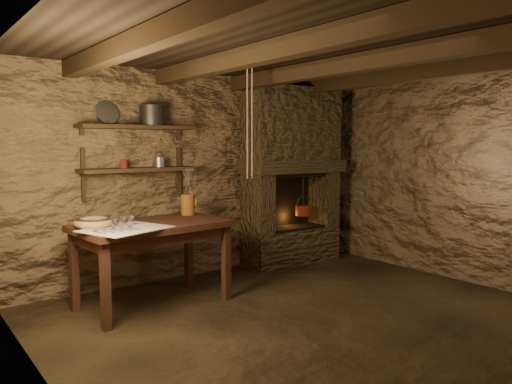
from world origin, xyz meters
TOP-DOWN VIEW (x-y plane):
  - floor at (0.00, 0.00)m, footprint 4.50×4.50m
  - back_wall at (0.00, 2.00)m, footprint 4.50×0.04m
  - left_wall at (-2.25, 0.00)m, footprint 0.04×4.00m
  - right_wall at (2.25, 0.00)m, footprint 0.04×4.00m
  - ceiling at (0.00, 0.00)m, footprint 4.50×4.00m
  - beam_far_left at (-1.50, 0.00)m, footprint 0.14×3.95m
  - beam_mid_left at (-0.50, 0.00)m, footprint 0.14×3.95m
  - beam_mid_right at (0.50, 0.00)m, footprint 0.14×3.95m
  - beam_far_right at (1.50, 0.00)m, footprint 0.14×3.95m
  - shelf_lower at (-0.85, 1.84)m, footprint 1.25×0.30m
  - shelf_upper at (-0.85, 1.84)m, footprint 1.25×0.30m
  - hearth at (1.25, 1.77)m, footprint 1.43×0.51m
  - work_table at (-0.99, 1.23)m, footprint 1.49×0.93m
  - linen_cloth at (-1.34, 1.01)m, footprint 0.84×0.76m
  - pewter_cutlery_row at (-1.34, 0.99)m, footprint 0.62×0.40m
  - drinking_glasses at (-1.32, 1.15)m, footprint 0.22×0.07m
  - stoneware_jug at (-0.45, 1.49)m, footprint 0.16×0.15m
  - wooden_bowl at (-1.53, 1.28)m, footprint 0.42×0.42m
  - iron_stockpot at (-0.68, 1.84)m, footprint 0.31×0.31m
  - tin_pan at (-1.14, 1.94)m, footprint 0.26×0.14m
  - small_kettle at (-0.60, 1.84)m, footprint 0.17×0.13m
  - rusty_tin at (-1.01, 1.84)m, footprint 0.10×0.10m
  - red_pot at (1.41, 1.72)m, footprint 0.22×0.20m
  - hanging_ropes at (0.05, 1.05)m, footprint 0.08×0.08m

SIDE VIEW (x-z plane):
  - floor at x=0.00m, z-range 0.00..0.00m
  - work_table at x=-0.99m, z-range 0.03..0.85m
  - red_pot at x=1.41m, z-range 0.43..0.97m
  - linen_cloth at x=-1.34m, z-range 0.82..0.82m
  - pewter_cutlery_row at x=-1.34m, z-range 0.82..0.84m
  - wooden_bowl at x=-1.53m, z-range 0.80..0.92m
  - drinking_glasses at x=-1.32m, z-range 0.82..0.91m
  - stoneware_jug at x=-0.45m, z-range 0.78..1.29m
  - back_wall at x=0.00m, z-range 0.00..2.40m
  - left_wall at x=-2.25m, z-range 0.00..2.40m
  - right_wall at x=2.25m, z-range 0.00..2.40m
  - hearth at x=1.25m, z-range 0.08..2.38m
  - shelf_lower at x=-0.85m, z-range 1.28..1.32m
  - rusty_tin at x=-1.01m, z-range 1.32..1.40m
  - small_kettle at x=-0.60m, z-range 1.29..1.46m
  - shelf_upper at x=-0.85m, z-range 1.73..1.77m
  - hanging_ropes at x=0.05m, z-range 1.20..2.40m
  - iron_stockpot at x=-0.68m, z-range 1.77..1.97m
  - tin_pan at x=-1.14m, z-range 1.77..2.02m
  - beam_far_left at x=-1.50m, z-range 2.23..2.39m
  - beam_mid_left at x=-0.50m, z-range 2.23..2.39m
  - beam_mid_right at x=0.50m, z-range 2.23..2.39m
  - beam_far_right at x=1.50m, z-range 2.23..2.39m
  - ceiling at x=0.00m, z-range 2.38..2.42m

